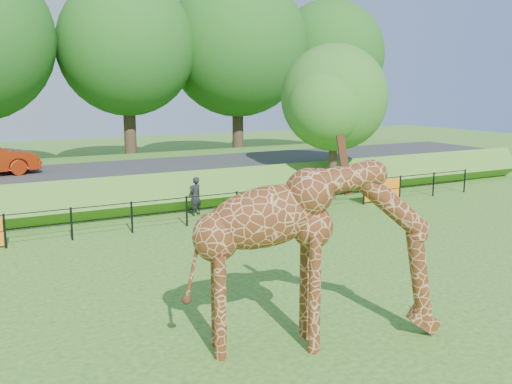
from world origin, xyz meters
TOP-DOWN VIEW (x-y plane):
  - ground at (0.00, 0.00)m, footprint 90.00×90.00m
  - giraffe at (-1.25, -2.10)m, footprint 5.12×2.45m
  - perimeter_fence at (0.00, 8.00)m, footprint 28.07×0.10m
  - embankment at (0.00, 15.50)m, footprint 40.00×9.00m
  - road at (0.00, 14.00)m, footprint 40.00×5.00m
  - visitor at (0.96, 9.51)m, footprint 0.65×0.55m
  - tree_east at (7.60, 9.63)m, footprint 5.40×4.71m
  - bg_tree_line at (1.89, 22.00)m, footprint 37.30×8.80m

SIDE VIEW (x-z plane):
  - ground at x=0.00m, z-range 0.00..0.00m
  - perimeter_fence at x=0.00m, z-range 0.00..1.10m
  - embankment at x=0.00m, z-range 0.00..1.30m
  - visitor at x=0.96m, z-range 0.00..1.51m
  - road at x=0.00m, z-range 1.30..1.42m
  - giraffe at x=-1.25m, z-range 0.00..3.63m
  - tree_east at x=7.60m, z-range 0.90..7.66m
  - bg_tree_line at x=1.89m, z-range 1.28..13.10m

